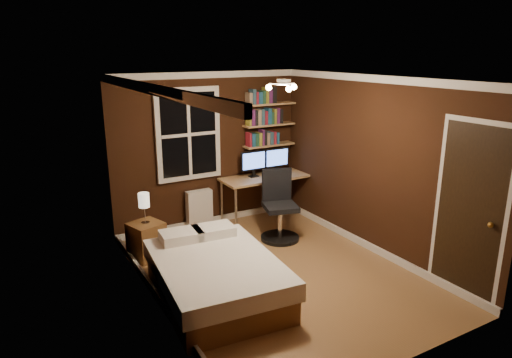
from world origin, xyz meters
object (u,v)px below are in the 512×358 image
bedside_lamp (144,208)px  radiator (199,209)px  bed (216,277)px  monitor_right (277,161)px  monitor_left (253,164)px  desk_lamp (306,159)px  desk (268,179)px  nightstand (147,240)px  office_chair (279,213)px

bedside_lamp → radiator: 1.36m
bed → monitor_right: bearing=49.1°
radiator → monitor_left: (0.95, -0.13, 0.67)m
bed → monitor_left: monitor_left is taller
bedside_lamp → monitor_right: size_ratio=0.93×
monitor_left → desk_lamp: size_ratio=1.06×
bed → bedside_lamp: bearing=110.2°
monitor_left → desk: bearing=-19.2°
radiator → monitor_left: bearing=-7.7°
bed → desk_lamp: 3.30m
nightstand → office_chair: bearing=-27.2°
desk → monitor_left: (-0.23, 0.08, 0.28)m
bedside_lamp → radiator: bearing=32.5°
bedside_lamp → desk_lamp: 3.05m
monitor_right → desk: bearing=-160.3°
bedside_lamp → monitor_left: 2.13m
monitor_left → monitor_right: (0.46, 0.00, 0.00)m
bed → desk: (1.89, 1.94, 0.44)m
monitor_right → bedside_lamp: bearing=-167.2°
radiator → monitor_right: size_ratio=1.35×
bed → desk_lamp: bearing=40.8°
desk → nightstand: bearing=-167.9°
desk_lamp → desk: bearing=174.5°
radiator → office_chair: 1.37m
desk_lamp → monitor_left: bearing=171.1°
nightstand → radiator: radiator is taller
bedside_lamp → office_chair: size_ratio=0.40×
nightstand → monitor_left: (2.04, 0.57, 0.73)m
bed → monitor_left: 2.71m
nightstand → desk: 2.37m
bed → desk: 2.74m
nightstand → radiator: bearing=15.0°
monitor_right → desk_lamp: bearing=-16.6°
monitor_left → desk_lamp: 0.98m
bedside_lamp → desk_lamp: desk_lamp is taller
monitor_left → office_chair: bearing=-93.7°
monitor_right → desk_lamp: (0.51, -0.15, 0.00)m
bedside_lamp → desk: bedside_lamp is taller
radiator → monitor_right: 1.56m
bedside_lamp → monitor_right: monitor_right is taller
bed → office_chair: size_ratio=1.81×
monitor_left → office_chair: 1.07m
bedside_lamp → desk_lamp: (3.01, 0.42, 0.25)m
monitor_right → office_chair: bearing=-119.8°
radiator → desk: bearing=-10.1°
bed → desk: desk is taller
radiator → desk_lamp: (1.91, -0.28, 0.67)m
radiator → office_chair: bearing=-49.3°
radiator → monitor_left: 1.17m
bedside_lamp → desk: (2.27, 0.49, -0.03)m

